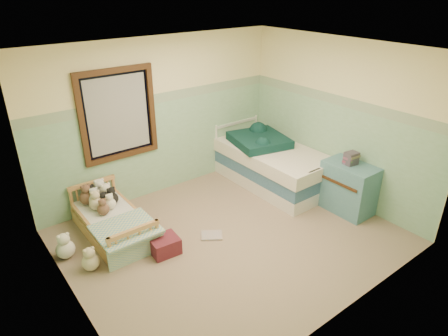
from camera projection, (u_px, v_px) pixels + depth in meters
floor at (231, 237)px, 5.50m from camera, size 4.20×3.60×0.02m
ceiling at (232, 51)px, 4.41m from camera, size 4.20×3.60×0.02m
wall_back at (160, 118)px, 6.24m from camera, size 4.20×0.04×2.50m
wall_front at (352, 216)px, 3.67m from camera, size 4.20×0.04×2.50m
wall_left at (61, 208)px, 3.80m from camera, size 0.04×3.60×2.50m
wall_right at (338, 121)px, 6.11m from camera, size 0.04×3.60×2.50m
wainscot_mint at (163, 147)px, 6.44m from camera, size 4.20×0.01×1.50m
border_strip at (159, 98)px, 6.09m from camera, size 4.20×0.01×0.15m
window_frame at (118, 115)px, 5.74m from camera, size 1.16×0.06×1.36m
window_blinds at (118, 115)px, 5.74m from camera, size 0.92×0.01×1.12m
toddler_bed_frame at (114, 228)px, 5.52m from camera, size 0.71×1.42×0.18m
toddler_mattress at (113, 219)px, 5.45m from camera, size 0.65×1.36×0.12m
patchwork_quilt at (126, 229)px, 5.10m from camera, size 0.77×0.71×0.03m
plush_bed_brown at (87, 198)px, 5.65m from camera, size 0.21×0.21×0.21m
plush_bed_white at (100, 193)px, 5.76m from camera, size 0.23×0.23×0.23m
plush_bed_tan at (96, 203)px, 5.53m from camera, size 0.20×0.20×0.20m
plush_bed_dark at (112, 199)px, 5.66m from camera, size 0.18×0.18×0.18m
plush_floor_cream at (66, 249)px, 5.04m from camera, size 0.24×0.24×0.24m
plush_floor_tan at (91, 262)px, 4.83m from camera, size 0.21×0.21×0.21m
twin_bed_frame at (272, 178)px, 6.88m from camera, size 1.00×2.00×0.22m
twin_boxspring at (272, 166)px, 6.78m from camera, size 1.00×2.00×0.22m
twin_mattress at (273, 154)px, 6.68m from camera, size 1.04×2.04×0.22m
teal_blanket at (259, 140)px, 6.79m from camera, size 1.03×1.07×0.14m
dresser at (348, 188)px, 5.97m from camera, size 0.48×0.77×0.77m
book_stack at (351, 158)px, 5.78m from camera, size 0.21×0.17×0.19m
red_pillow at (165, 245)px, 5.13m from camera, size 0.38×0.34×0.22m
floor_book at (212, 235)px, 5.49m from camera, size 0.37×0.35×0.03m
extra_plush_0 at (91, 197)px, 5.69m from camera, size 0.20×0.20×0.20m
extra_plush_1 at (107, 197)px, 5.67m from camera, size 0.22×0.22×0.22m
extra_plush_2 at (110, 204)px, 5.55m from camera, size 0.16×0.16×0.16m
extra_plush_3 at (104, 202)px, 5.58m from camera, size 0.17×0.17×0.17m
extra_plush_4 at (95, 199)px, 5.64m from camera, size 0.19×0.19×0.19m
extra_plush_5 at (103, 209)px, 5.41m from camera, size 0.17×0.17×0.17m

